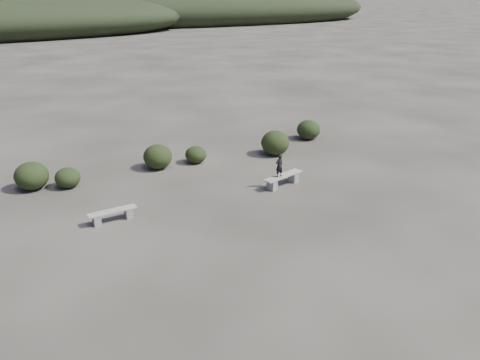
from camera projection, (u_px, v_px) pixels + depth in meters
ground at (295, 248)px, 14.73m from camera, size 1200.00×1200.00×0.00m
bench_left at (113, 215)px, 16.37m from camera, size 1.72×0.47×0.43m
bench_right at (283, 179)px, 19.36m from camera, size 1.97×0.88×0.48m
seated_person at (279, 166)px, 18.95m from camera, size 0.37×0.26×0.95m
shrub_a at (68, 178)px, 19.18m from camera, size 1.03×1.03×0.84m
shrub_b at (158, 157)px, 21.21m from camera, size 1.31×1.31×1.12m
shrub_c at (196, 155)px, 21.96m from camera, size 1.01×1.01×0.81m
shrub_d at (275, 143)px, 22.99m from camera, size 1.39×1.39×1.21m
shrub_e at (309, 130)px, 25.47m from camera, size 1.27×1.27×1.06m
shrub_f at (32, 176)px, 18.97m from camera, size 1.34×1.34×1.14m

